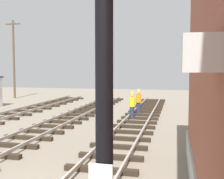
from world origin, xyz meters
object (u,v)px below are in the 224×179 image
object	(u,v)px
signal_mast	(104,67)
track_worker_distant	(132,106)
track_worker_foreground	(139,101)
utility_pole_far	(14,58)

from	to	relation	value
signal_mast	track_worker_distant	world-z (taller)	signal_mast
track_worker_foreground	track_worker_distant	distance (m)	2.52
track_worker_foreground	track_worker_distant	world-z (taller)	same
track_worker_distant	track_worker_foreground	bearing A→B (deg)	87.74
track_worker_foreground	signal_mast	bearing A→B (deg)	-83.47
signal_mast	track_worker_distant	xyz separation A→B (m)	(-2.20, 15.82, -2.49)
utility_pole_far	track_worker_distant	size ratio (longest dim) A/B	4.78
signal_mast	track_worker_foreground	world-z (taller)	signal_mast
track_worker_foreground	track_worker_distant	size ratio (longest dim) A/B	1.00
utility_pole_far	track_worker_foreground	distance (m)	17.82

